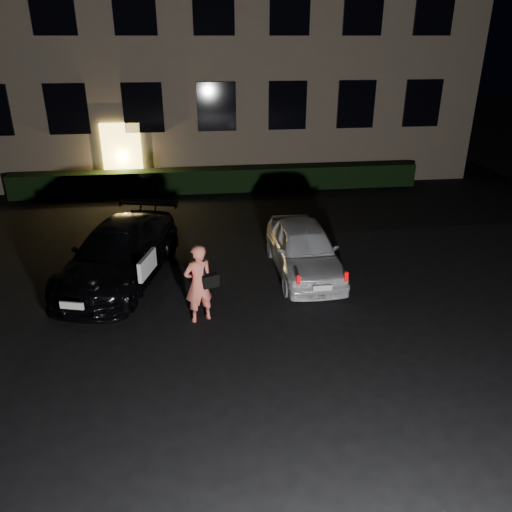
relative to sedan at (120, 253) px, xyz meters
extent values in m
plane|color=black|center=(2.78, -3.38, -0.66)|extent=(80.00, 80.00, 0.00)
cube|color=#756754|center=(2.78, 11.62, 5.34)|extent=(20.00, 8.00, 12.00)
cube|color=#E7C455|center=(-0.72, 7.56, 0.59)|extent=(1.40, 0.10, 2.50)
cube|color=black|center=(-2.42, 7.56, 2.34)|extent=(1.40, 0.10, 1.70)
cube|color=black|center=(0.18, 7.56, 2.34)|extent=(1.40, 0.10, 1.70)
cube|color=black|center=(2.78, 7.56, 2.34)|extent=(1.40, 0.10, 1.70)
cube|color=black|center=(5.38, 7.56, 2.34)|extent=(1.40, 0.10, 1.70)
cube|color=black|center=(7.98, 7.56, 2.34)|extent=(1.40, 0.10, 1.70)
cube|color=black|center=(10.58, 7.56, 2.34)|extent=(1.40, 0.10, 1.70)
cube|color=black|center=(-2.42, 7.56, 5.54)|extent=(1.40, 0.10, 1.70)
cube|color=black|center=(0.18, 7.56, 5.54)|extent=(1.40, 0.10, 1.70)
cube|color=black|center=(2.78, 7.56, 5.54)|extent=(1.40, 0.10, 1.70)
cube|color=black|center=(5.38, 7.56, 5.54)|extent=(1.40, 0.10, 1.70)
cube|color=black|center=(7.98, 7.56, 5.54)|extent=(1.40, 0.10, 1.70)
cube|color=black|center=(10.58, 7.56, 5.54)|extent=(1.40, 0.10, 1.70)
cube|color=black|center=(2.78, 7.12, -0.24)|extent=(15.00, 0.70, 0.85)
imported|color=black|center=(0.00, 0.00, 0.00)|extent=(3.03, 4.89, 1.32)
cube|color=white|center=(0.73, -1.08, 0.16)|extent=(0.34, 0.93, 0.44)
cube|color=silver|center=(-0.65, -2.27, -0.08)|extent=(0.48, 0.17, 0.15)
imported|color=silver|center=(4.38, -0.19, -0.04)|extent=(1.50, 3.66, 1.24)
cube|color=red|center=(3.88, -1.94, 0.02)|extent=(0.07, 0.05, 0.21)
cube|color=red|center=(4.92, -1.93, 0.02)|extent=(0.07, 0.05, 0.21)
cube|color=silver|center=(4.40, -1.98, -0.19)|extent=(0.41, 0.04, 0.12)
imported|color=#FE755F|center=(1.81, -2.14, 0.17)|extent=(0.71, 0.59, 1.66)
cube|color=black|center=(2.04, -2.17, 0.23)|extent=(0.37, 0.26, 0.26)
cube|color=black|center=(1.92, -2.17, 0.61)|extent=(0.05, 0.07, 0.52)
camera|label=1|loc=(1.80, -11.07, 4.69)|focal=35.00mm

